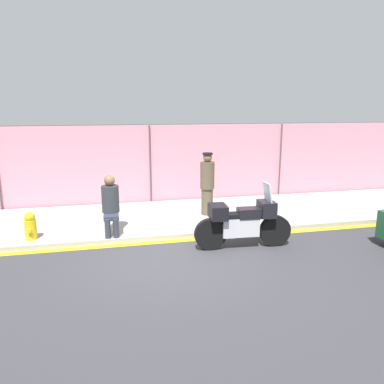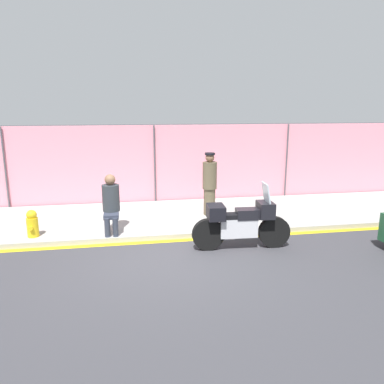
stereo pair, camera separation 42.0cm
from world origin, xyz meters
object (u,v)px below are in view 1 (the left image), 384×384
officer_standing (207,183)px  person_seated_on_curb (110,202)px  fire_hydrant (30,226)px  motorcycle (243,222)px

officer_standing → person_seated_on_curb: officer_standing is taller
person_seated_on_curb → fire_hydrant: bearing=-177.8°
officer_standing → motorcycle: bearing=-85.5°
person_seated_on_curb → officer_standing: bearing=21.2°
motorcycle → fire_hydrant: bearing=168.4°
officer_standing → fire_hydrant: (-4.41, -1.09, -0.57)m
person_seated_on_curb → fire_hydrant: 1.85m
officer_standing → fire_hydrant: size_ratio=2.70×
motorcycle → fire_hydrant: size_ratio=3.43×
person_seated_on_curb → fire_hydrant: (-1.79, -0.07, -0.45)m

